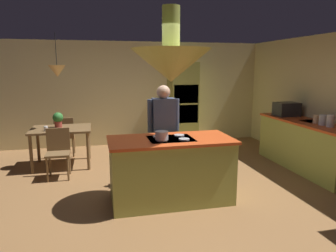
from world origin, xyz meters
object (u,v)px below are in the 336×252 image
at_px(cooking_pot_on_cooktop, 162,136).
at_px(microwave_on_counter, 287,109).
at_px(oven_tower, 183,104).
at_px(potted_plant_on_table, 58,119).
at_px(dining_table, 61,133).
at_px(kitchen_island, 171,170).
at_px(person_at_island, 164,128).
at_px(chair_by_back_wall, 65,134).
at_px(canister_tea, 316,119).
at_px(cup_on_table, 46,129).
at_px(canister_sugar, 323,120).
at_px(chair_facing_island, 58,149).
at_px(canister_flour, 331,121).

bearing_deg(cooking_pot_on_cooktop, microwave_on_counter, 28.38).
height_order(oven_tower, potted_plant_on_table, oven_tower).
distance_m(oven_tower, dining_table, 3.05).
relative_size(oven_tower, cooking_pot_on_cooktop, 11.40).
height_order(kitchen_island, person_at_island, person_at_island).
bearing_deg(chair_by_back_wall, canister_tea, 154.36).
relative_size(canister_tea, microwave_on_counter, 0.33).
bearing_deg(cooking_pot_on_cooktop, oven_tower, 69.52).
bearing_deg(chair_by_back_wall, cup_on_table, 74.48).
relative_size(kitchen_island, canister_sugar, 9.83).
xyz_separation_m(kitchen_island, oven_tower, (1.10, 3.24, 0.56)).
relative_size(potted_plant_on_table, canister_sugar, 1.66).
xyz_separation_m(dining_table, cup_on_table, (-0.25, -0.22, 0.14)).
bearing_deg(potted_plant_on_table, cup_on_table, -122.33).
bearing_deg(canister_sugar, chair_facing_island, 167.19).
bearing_deg(potted_plant_on_table, kitchen_island, -51.29).
height_order(chair_facing_island, canister_flour, canister_flour).
distance_m(oven_tower, person_at_island, 2.75).
xyz_separation_m(chair_by_back_wall, canister_flour, (4.54, -2.54, 0.53)).
bearing_deg(cup_on_table, microwave_on_counter, -4.63).
relative_size(potted_plant_on_table, cooking_pot_on_cooktop, 1.67).
xyz_separation_m(dining_table, canister_flour, (4.54, -1.88, 0.38)).
bearing_deg(dining_table, microwave_on_counter, -7.64).
distance_m(dining_table, cooking_pot_on_cooktop, 2.73).
height_order(oven_tower, cooking_pot_on_cooktop, oven_tower).
distance_m(dining_table, chair_by_back_wall, 0.68).
distance_m(potted_plant_on_table, cup_on_table, 0.38).
bearing_deg(microwave_on_counter, dining_table, 172.36).
distance_m(person_at_island, canister_flour, 2.83).
relative_size(potted_plant_on_table, canister_tea, 1.99).
relative_size(potted_plant_on_table, canister_flour, 1.43).
bearing_deg(microwave_on_counter, potted_plant_on_table, 171.40).
height_order(oven_tower, chair_by_back_wall, oven_tower).
bearing_deg(canister_flour, chair_facing_island, 165.05).
bearing_deg(chair_facing_island, potted_plant_on_table, 93.95).
bearing_deg(oven_tower, potted_plant_on_table, -159.65).
bearing_deg(canister_tea, canister_sugar, -90.00).
xyz_separation_m(chair_by_back_wall, canister_tea, (4.54, -2.18, 0.50)).
bearing_deg(chair_facing_island, canister_sugar, -12.81).
xyz_separation_m(canister_sugar, cooking_pot_on_cooktop, (-3.00, -0.53, -0.01)).
distance_m(dining_table, person_at_island, 2.25).
distance_m(oven_tower, cooking_pot_on_cooktop, 3.60).
height_order(cup_on_table, microwave_on_counter, microwave_on_counter).
xyz_separation_m(potted_plant_on_table, canister_flour, (4.59, -1.96, 0.11)).
xyz_separation_m(canister_tea, cooking_pot_on_cooktop, (-3.00, -0.71, 0.00)).
xyz_separation_m(dining_table, cooking_pot_on_cooktop, (1.54, -2.23, 0.35)).
distance_m(chair_facing_island, chair_by_back_wall, 1.33).
relative_size(chair_by_back_wall, cup_on_table, 9.67).
bearing_deg(canister_tea, oven_tower, 123.20).
relative_size(oven_tower, chair_facing_island, 2.36).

